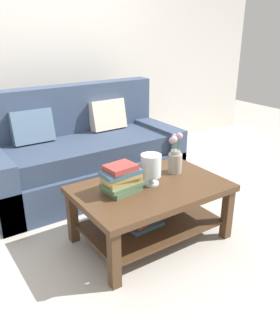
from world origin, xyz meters
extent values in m
plane|color=#B7B2A8|center=(0.00, 0.00, 0.00)|extent=(10.00, 10.00, 0.00)
cube|color=beige|center=(0.00, 1.65, 1.35)|extent=(6.40, 0.12, 2.70)
cube|color=#384760|center=(-0.05, 0.71, 0.18)|extent=(1.97, 0.90, 0.36)
cube|color=#324057|center=(-0.05, 0.68, 0.46)|extent=(1.73, 0.74, 0.20)
cube|color=#384760|center=(-0.05, 1.06, 0.71)|extent=(1.97, 0.20, 0.70)
cube|color=#384760|center=(0.84, 0.71, 0.30)|extent=(0.20, 0.90, 0.60)
cube|color=slate|center=(-0.49, 0.92, 0.72)|extent=(0.40, 0.19, 0.34)
cube|color=beige|center=(0.34, 0.92, 0.72)|extent=(0.40, 0.19, 0.34)
cube|color=#4C331E|center=(-0.03, -0.41, 0.45)|extent=(1.17, 0.77, 0.05)
cube|color=#4C331E|center=(-0.56, -0.74, 0.21)|extent=(0.07, 0.07, 0.43)
cube|color=#4C331E|center=(0.50, -0.74, 0.21)|extent=(0.07, 0.07, 0.43)
cube|color=#4C331E|center=(-0.56, -0.08, 0.21)|extent=(0.07, 0.07, 0.43)
cube|color=#4C331E|center=(0.50, -0.08, 0.21)|extent=(0.07, 0.07, 0.43)
cube|color=#4C331E|center=(-0.03, -0.41, 0.14)|extent=(1.05, 0.65, 0.02)
cube|color=#3D6075|center=(-0.10, -0.42, 0.17)|extent=(0.29, 0.21, 0.03)
cube|color=#993833|center=(-0.10, -0.38, 0.20)|extent=(0.32, 0.27, 0.04)
cube|color=tan|center=(-0.10, -0.40, 0.24)|extent=(0.31, 0.24, 0.04)
cube|color=#51704C|center=(-0.26, -0.36, 0.50)|extent=(0.28, 0.24, 0.04)
cube|color=#51704C|center=(-0.26, -0.37, 0.53)|extent=(0.30, 0.22, 0.03)
cube|color=tan|center=(-0.26, -0.36, 0.57)|extent=(0.27, 0.18, 0.04)
cube|color=tan|center=(-0.27, -0.37, 0.60)|extent=(0.29, 0.17, 0.02)
cube|color=#3D6075|center=(-0.27, -0.37, 0.63)|extent=(0.29, 0.17, 0.04)
cube|color=#993833|center=(-0.27, -0.36, 0.67)|extent=(0.23, 0.19, 0.04)
cylinder|color=silver|center=(-0.01, -0.38, 0.48)|extent=(0.13, 0.13, 0.02)
cylinder|color=silver|center=(-0.01, -0.38, 0.52)|extent=(0.04, 0.04, 0.06)
cylinder|color=silver|center=(-0.01, -0.38, 0.64)|extent=(0.16, 0.16, 0.17)
sphere|color=slate|center=(-0.03, -0.38, 0.60)|extent=(0.05, 0.05, 0.05)
sphere|color=beige|center=(0.02, -0.37, 0.60)|extent=(0.04, 0.04, 0.04)
cylinder|color=#9E998E|center=(0.30, -0.30, 0.56)|extent=(0.12, 0.12, 0.17)
cylinder|color=#9E998E|center=(0.30, -0.30, 0.66)|extent=(0.08, 0.08, 0.03)
cylinder|color=#426638|center=(0.32, -0.31, 0.73)|extent=(0.01, 0.01, 0.11)
sphere|color=gold|center=(0.32, -0.31, 0.79)|extent=(0.05, 0.05, 0.05)
cylinder|color=#426638|center=(0.30, -0.29, 0.72)|extent=(0.01, 0.01, 0.09)
sphere|color=#B28CB7|center=(0.30, -0.29, 0.78)|extent=(0.06, 0.06, 0.06)
cylinder|color=#426638|center=(0.28, -0.28, 0.71)|extent=(0.01, 0.01, 0.07)
sphere|color=#B28CB7|center=(0.28, -0.28, 0.76)|extent=(0.06, 0.06, 0.06)
cylinder|color=#426638|center=(0.27, -0.32, 0.72)|extent=(0.01, 0.01, 0.09)
sphere|color=silver|center=(0.27, -0.32, 0.78)|extent=(0.05, 0.05, 0.05)
cylinder|color=#426638|center=(0.31, -0.33, 0.73)|extent=(0.01, 0.01, 0.11)
sphere|color=#B28CB7|center=(0.31, -0.33, 0.80)|extent=(0.06, 0.06, 0.06)
camera|label=1|loc=(-1.48, -2.39, 1.64)|focal=37.27mm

